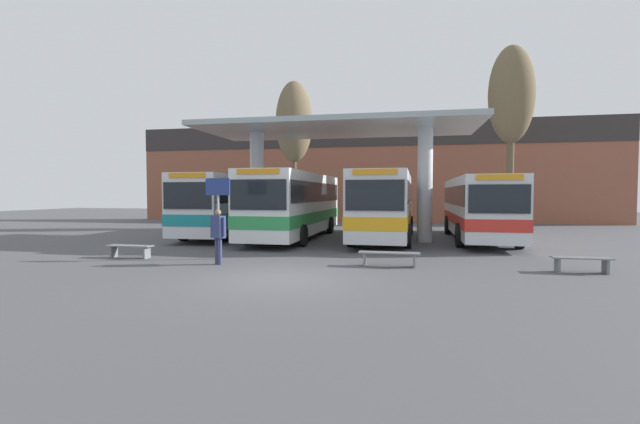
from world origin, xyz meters
TOP-DOWN VIEW (x-y plane):
  - ground_plane at (0.00, 0.00)m, footprint 100.00×100.00m
  - townhouse_backdrop at (0.00, 24.44)m, footprint 40.00×0.58m
  - station_canopy at (0.00, 9.94)m, footprint 13.46×6.11m
  - transit_bus_left_bay at (-6.22, 11.30)m, footprint 2.90×10.43m
  - transit_bus_center_bay at (-2.34, 10.56)m, footprint 2.90×11.30m
  - transit_bus_right_bay at (2.30, 10.80)m, footprint 2.91×11.15m
  - transit_bus_far_right_bay at (6.87, 11.41)m, footprint 2.79×10.79m
  - waiting_bench_near_pillar at (2.83, 2.58)m, footprint 1.95×0.44m
  - waiting_bench_mid_platform at (8.41, 2.58)m, footprint 1.61×0.44m
  - waiting_bench_far_platform at (-6.44, 2.58)m, footprint 1.68×0.44m
  - info_sign_platform at (-3.18, 2.95)m, footprint 0.90×0.09m
  - pedestrian_waiting at (-2.69, 1.89)m, footprint 0.64×0.44m
  - poplar_tree_behind_left at (-4.05, 16.79)m, footprint 2.45×2.45m
  - poplar_tree_behind_right at (9.62, 17.04)m, footprint 2.70×2.70m

SIDE VIEW (x-z plane):
  - ground_plane at x=0.00m, z-range 0.00..0.00m
  - waiting_bench_mid_platform at x=8.41m, z-range 0.11..0.57m
  - waiting_bench_far_platform at x=-6.44m, z-range 0.11..0.57m
  - waiting_bench_near_pillar at x=2.83m, z-range 0.12..0.58m
  - pedestrian_waiting at x=-2.69m, z-range 0.20..2.01m
  - transit_bus_far_right_bay at x=6.87m, z-range 0.19..3.28m
  - transit_bus_left_bay at x=-6.22m, z-range 0.19..3.47m
  - transit_bus_right_bay at x=2.30m, z-range 0.19..3.50m
  - transit_bus_center_bay at x=-2.34m, z-range 0.18..3.53m
  - info_sign_platform at x=-3.18m, z-range 0.62..3.49m
  - townhouse_backdrop at x=0.00m, z-range 0.68..8.85m
  - station_canopy at x=0.00m, z-range 2.10..7.81m
  - poplar_tree_behind_left at x=-4.05m, z-range 2.16..12.01m
  - poplar_tree_behind_right at x=9.62m, z-range 2.57..13.94m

